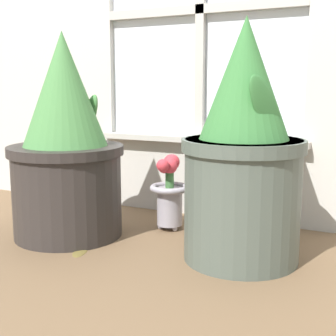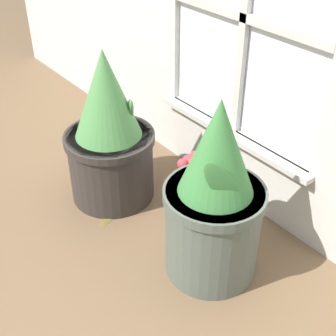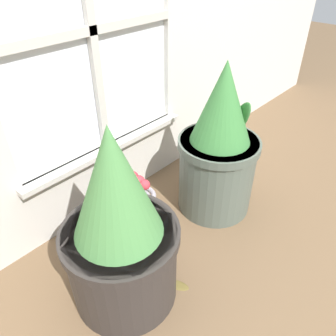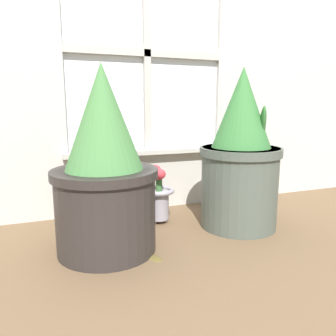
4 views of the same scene
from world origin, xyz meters
name	(u,v)px [view 2 (image 2 of 4)]	position (x,y,z in m)	size (l,w,h in m)	color
ground_plane	(119,246)	(0.00, 0.00, 0.00)	(10.00, 10.00, 0.00)	brown
potted_plant_left	(109,137)	(-0.32, 0.18, 0.32)	(0.41, 0.41, 0.73)	#2D2826
potted_plant_right	(214,202)	(0.32, 0.22, 0.33)	(0.38, 0.38, 0.74)	#4C564C
flower_vase	(190,180)	(-0.02, 0.40, 0.15)	(0.15, 0.15, 0.28)	#99939E
fallen_leaf	(108,219)	(-0.17, 0.05, 0.00)	(0.08, 0.12, 0.01)	brown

